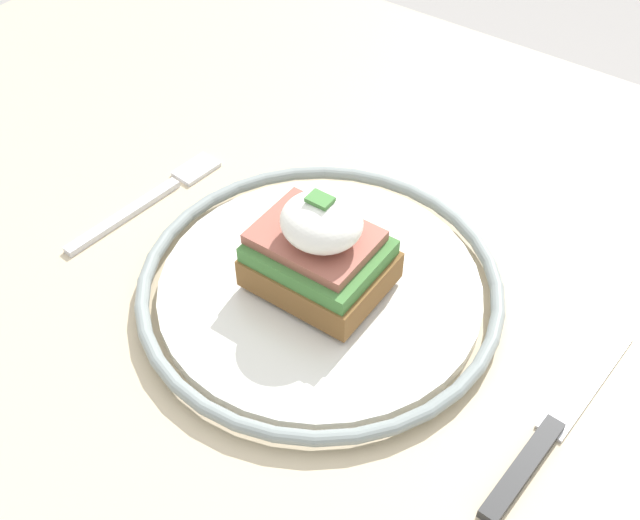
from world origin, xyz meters
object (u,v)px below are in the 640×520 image
at_px(plate, 320,287).
at_px(fork, 154,196).
at_px(knife, 549,432).
at_px(sandwich, 320,250).

relative_size(plate, fork, 1.77).
xyz_separation_m(plate, fork, (-0.17, 0.01, -0.01)).
height_order(plate, knife, plate).
distance_m(sandwich, fork, 0.17).
distance_m(sandwich, knife, 0.18).
bearing_deg(sandwich, fork, 177.18).
bearing_deg(fork, knife, -3.65).
bearing_deg(knife, fork, 176.35).
bearing_deg(fork, plate, -2.94).
relative_size(plate, knife, 1.47).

